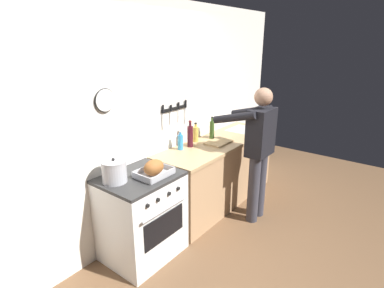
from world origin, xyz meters
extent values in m
plane|color=brown|center=(0.00, 0.00, 0.00)|extent=(8.00, 8.00, 0.00)
cube|color=white|center=(0.00, 1.35, 1.30)|extent=(6.00, 0.10, 2.60)
cube|color=black|center=(0.66, 1.29, 1.38)|extent=(0.45, 0.02, 0.04)
cube|color=silver|center=(0.46, 1.28, 1.27)|extent=(0.02, 0.00, 0.18)
cube|color=black|center=(0.46, 1.28, 1.41)|extent=(0.02, 0.02, 0.10)
cube|color=silver|center=(0.59, 1.28, 1.29)|extent=(0.02, 0.00, 0.14)
cube|color=black|center=(0.59, 1.28, 1.40)|extent=(0.02, 0.02, 0.08)
cube|color=silver|center=(0.73, 1.28, 1.29)|extent=(0.01, 0.00, 0.14)
cube|color=black|center=(0.73, 1.28, 1.41)|extent=(0.02, 0.02, 0.09)
cube|color=silver|center=(0.87, 1.28, 1.27)|extent=(0.02, 0.00, 0.19)
cube|color=black|center=(0.87, 1.28, 1.41)|extent=(0.02, 0.02, 0.10)
cylinder|color=white|center=(-0.33, 1.28, 1.63)|extent=(0.21, 0.02, 0.21)
torus|color=black|center=(-0.33, 1.28, 1.63)|extent=(0.22, 0.02, 0.22)
cube|color=tan|center=(1.20, 0.99, 0.43)|extent=(2.00, 0.62, 0.86)
cube|color=tan|center=(1.20, 0.99, 0.88)|extent=(2.03, 0.65, 0.04)
cube|color=#B2B5B7|center=(1.88, 1.01, 0.84)|extent=(0.44, 0.36, 0.11)
cube|color=white|center=(-0.22, 0.99, 0.43)|extent=(0.76, 0.62, 0.87)
cube|color=black|center=(-0.22, 0.67, 0.45)|extent=(0.53, 0.01, 0.28)
cube|color=#2D2D2D|center=(-0.22, 0.99, 0.89)|extent=(0.76, 0.62, 0.03)
cylinder|color=black|center=(-0.43, 0.67, 0.78)|extent=(0.04, 0.02, 0.04)
cylinder|color=black|center=(-0.30, 0.67, 0.78)|extent=(0.04, 0.02, 0.04)
cylinder|color=black|center=(-0.14, 0.67, 0.78)|extent=(0.04, 0.02, 0.04)
cylinder|color=black|center=(-0.01, 0.67, 0.78)|extent=(0.04, 0.02, 0.04)
cylinder|color=silver|center=(-0.22, 0.65, 0.66)|extent=(0.61, 0.02, 0.02)
cylinder|color=#383842|center=(1.06, 0.37, 0.43)|extent=(0.14, 0.14, 0.86)
cylinder|color=#383842|center=(1.24, 0.37, 0.43)|extent=(0.14, 0.14, 0.86)
cube|color=black|center=(1.15, 0.37, 1.14)|extent=(0.38, 0.22, 0.56)
sphere|color=#9E755B|center=(1.15, 0.37, 1.55)|extent=(0.21, 0.21, 0.21)
cylinder|color=black|center=(0.94, 0.62, 1.32)|extent=(0.09, 0.55, 0.22)
cylinder|color=black|center=(1.36, 0.62, 1.32)|extent=(0.09, 0.55, 0.22)
cube|color=#B7B7BC|center=(-0.12, 0.88, 0.91)|extent=(0.34, 0.25, 0.01)
cube|color=#B7B7BC|center=(-0.12, 0.76, 0.94)|extent=(0.34, 0.01, 0.05)
cube|color=#B7B7BC|center=(-0.12, 1.01, 0.94)|extent=(0.34, 0.01, 0.05)
cube|color=#B7B7BC|center=(-0.29, 0.88, 0.94)|extent=(0.01, 0.25, 0.05)
cube|color=#B7B7BC|center=(0.05, 0.88, 0.94)|extent=(0.01, 0.25, 0.05)
ellipsoid|color=#935628|center=(-0.12, 0.88, 0.99)|extent=(0.22, 0.16, 0.15)
cylinder|color=#B7B7BC|center=(-0.45, 1.08, 1.00)|extent=(0.23, 0.23, 0.20)
cylinder|color=#B2B2B7|center=(-0.45, 1.08, 1.11)|extent=(0.23, 0.23, 0.01)
sphere|color=black|center=(-0.45, 1.08, 1.13)|extent=(0.03, 0.03, 0.03)
cube|color=tan|center=(1.12, 0.93, 0.91)|extent=(0.36, 0.24, 0.02)
cylinder|color=#385623|center=(1.23, 1.12, 1.02)|extent=(0.07, 0.07, 0.23)
cylinder|color=#385623|center=(1.23, 1.12, 1.16)|extent=(0.03, 0.03, 0.05)
cylinder|color=black|center=(1.23, 1.12, 1.19)|extent=(0.03, 0.03, 0.01)
cylinder|color=#338CCC|center=(0.62, 1.16, 0.99)|extent=(0.07, 0.07, 0.18)
cylinder|color=#338CCC|center=(0.62, 1.16, 1.10)|extent=(0.03, 0.03, 0.04)
cylinder|color=white|center=(0.62, 1.16, 1.13)|extent=(0.03, 0.03, 0.01)
cylinder|color=gold|center=(0.99, 1.21, 1.00)|extent=(0.07, 0.07, 0.20)
cylinder|color=gold|center=(0.99, 1.21, 1.12)|extent=(0.03, 0.03, 0.04)
cylinder|color=black|center=(0.99, 1.21, 1.15)|extent=(0.04, 0.04, 0.01)
cylinder|color=#47141E|center=(0.78, 1.14, 1.03)|extent=(0.07, 0.07, 0.26)
cylinder|color=#47141E|center=(0.78, 1.14, 1.19)|extent=(0.03, 0.03, 0.06)
cylinder|color=maroon|center=(0.78, 1.14, 1.23)|extent=(0.04, 0.04, 0.01)
camera|label=1|loc=(-2.08, -1.10, 2.16)|focal=28.74mm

